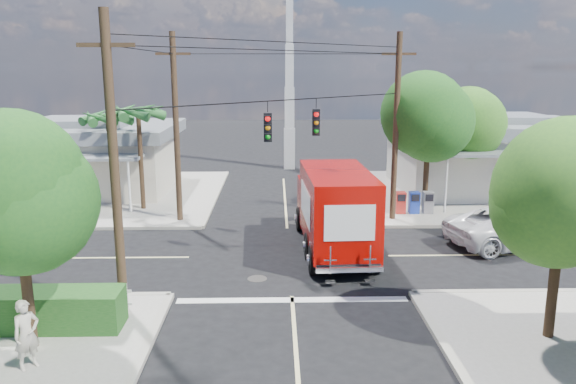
{
  "coord_description": "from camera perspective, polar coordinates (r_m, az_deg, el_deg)",
  "views": [
    {
      "loc": [
        -0.51,
        -21.32,
        7.4
      ],
      "look_at": [
        0.0,
        2.0,
        2.2
      ],
      "focal_mm": 35.0,
      "sensor_mm": 36.0,
      "label": 1
    }
  ],
  "objects": [
    {
      "name": "road_markings",
      "position": [
        21.19,
        0.21,
        -7.86
      ],
      "size": [
        32.0,
        32.0,
        0.01
      ],
      "color": "beige",
      "rests_on": "ground"
    },
    {
      "name": "vending_boxes",
      "position": [
        29.18,
        12.68,
        -1.04
      ],
      "size": [
        1.9,
        0.5,
        1.1
      ],
      "color": "red",
      "rests_on": "sidewalk_ne"
    },
    {
      "name": "tree_sw_front",
      "position": [
        15.53,
        -25.88,
        -0.1
      ],
      "size": [
        3.88,
        3.78,
        6.03
      ],
      "color": "#422D1C",
      "rests_on": "sidewalk_sw"
    },
    {
      "name": "utility_poles",
      "position": [
        23.11,
        -3.93,
        5.76
      ],
      "size": [
        12.0,
        10.68,
        9.0
      ],
      "color": "#473321",
      "rests_on": "ground"
    },
    {
      "name": "tree_ne_back",
      "position": [
        32.15,
        17.58,
        6.25
      ],
      "size": [
        3.77,
        3.66,
        5.82
      ],
      "color": "#422D1C",
      "rests_on": "sidewalk_ne"
    },
    {
      "name": "delivery_truck",
      "position": [
        22.94,
        4.72,
        -1.72
      ],
      "size": [
        2.87,
        8.09,
        3.45
      ],
      "color": "black",
      "rests_on": "ground"
    },
    {
      "name": "palm_nw_back",
      "position": [
        31.74,
        -17.84,
        7.04
      ],
      "size": [
        3.01,
        3.08,
        5.19
      ],
      "color": "#422D1C",
      "rests_on": "sidewalk_nw"
    },
    {
      "name": "parked_car",
      "position": [
        25.54,
        22.23,
        -3.3
      ],
      "size": [
        6.42,
        4.03,
        1.65
      ],
      "primitive_type": "imported",
      "rotation": [
        0.0,
        0.0,
        1.8
      ],
      "color": "silver",
      "rests_on": "ground"
    },
    {
      "name": "picket_fence",
      "position": [
        18.58,
        -24.63,
        -9.83
      ],
      "size": [
        5.94,
        0.06,
        1.0
      ],
      "color": "silver",
      "rests_on": "sidewalk_sw"
    },
    {
      "name": "sidewalk_ne",
      "position": [
        34.93,
        17.81,
        -0.16
      ],
      "size": [
        14.12,
        14.12,
        0.14
      ],
      "color": "gray",
      "rests_on": "ground"
    },
    {
      "name": "sidewalk_nw",
      "position": [
        34.61,
        -18.66,
        -0.33
      ],
      "size": [
        14.12,
        14.12,
        0.14
      ],
      "color": "gray",
      "rests_on": "ground"
    },
    {
      "name": "hedge_sw",
      "position": [
        17.99,
        -26.23,
        -10.69
      ],
      "size": [
        6.2,
        1.2,
        1.1
      ],
      "primitive_type": "cube",
      "color": "#164717",
      "rests_on": "sidewalk_sw"
    },
    {
      "name": "tree_ne_front",
      "position": [
        29.24,
        14.17,
        7.02
      ],
      "size": [
        4.21,
        4.14,
        6.66
      ],
      "color": "#422D1C",
      "rests_on": "sidewalk_ne"
    },
    {
      "name": "palm_nw_front",
      "position": [
        29.75,
        -14.97,
        7.6
      ],
      "size": [
        3.01,
        3.08,
        5.59
      ],
      "color": "#422D1C",
      "rests_on": "sidewalk_nw"
    },
    {
      "name": "radio_tower",
      "position": [
        41.37,
        0.15,
        10.13
      ],
      "size": [
        0.8,
        0.8,
        17.0
      ],
      "color": "silver",
      "rests_on": "ground"
    },
    {
      "name": "building_ne",
      "position": [
        36.1,
        19.93,
        3.72
      ],
      "size": [
        11.8,
        10.2,
        4.5
      ],
      "color": "silver",
      "rests_on": "sidewalk_ne"
    },
    {
      "name": "building_nw",
      "position": [
        36.06,
        -19.86,
        3.56
      ],
      "size": [
        10.8,
        10.2,
        4.3
      ],
      "color": "beige",
      "rests_on": "sidewalk_nw"
    },
    {
      "name": "tree_se",
      "position": [
        16.31,
        26.24,
        -0.63
      ],
      "size": [
        3.67,
        3.54,
        5.62
      ],
      "color": "#422D1C",
      "rests_on": "sidewalk_se"
    },
    {
      "name": "pedestrian",
      "position": [
        15.49,
        -25.03,
        -12.98
      ],
      "size": [
        0.75,
        0.77,
        1.77
      ],
      "primitive_type": "imported",
      "rotation": [
        0.0,
        0.0,
        0.85
      ],
      "color": "beige",
      "rests_on": "sidewalk_sw"
    },
    {
      "name": "ground",
      "position": [
        22.57,
        0.11,
        -6.57
      ],
      "size": [
        120.0,
        120.0,
        0.0
      ],
      "primitive_type": "plane",
      "color": "black",
      "rests_on": "ground"
    }
  ]
}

